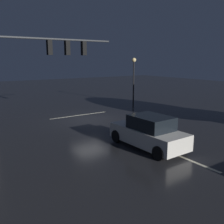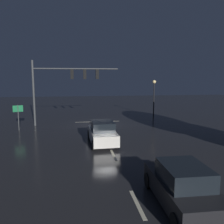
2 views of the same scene
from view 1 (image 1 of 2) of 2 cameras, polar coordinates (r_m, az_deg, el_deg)
name	(u,v)px [view 1 (image 1 of 2)]	position (r m, az deg, el deg)	size (l,w,h in m)	color
ground_plane	(90,120)	(19.28, -5.12, -1.71)	(80.00, 80.00, 0.00)	#232326
traffic_signal_assembly	(40,56)	(17.97, -16.13, 12.07)	(8.84, 0.47, 6.70)	#383A3D
lane_dash_far	(120,132)	(15.99, 1.78, -4.51)	(2.20, 0.16, 0.01)	beige
lane_dash_mid	(199,164)	(11.90, 19.07, -11.06)	(2.20, 0.16, 0.01)	beige
stop_bar	(79,115)	(20.83, -7.48, -0.73)	(5.00, 0.16, 0.01)	beige
car_approaching	(149,133)	(13.17, 8.31, -4.63)	(2.04, 4.43, 1.70)	silver
street_lamp_left_kerb	(134,71)	(26.15, 4.96, 9.17)	(0.44, 0.44, 4.66)	black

